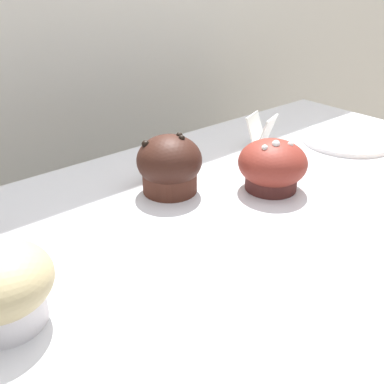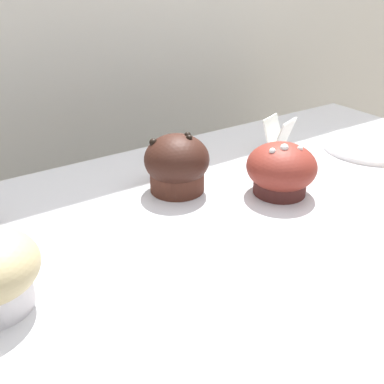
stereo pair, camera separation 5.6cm
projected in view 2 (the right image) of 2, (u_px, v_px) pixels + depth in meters
The scene contains 5 objects.
wall_back at pixel (88, 107), 1.02m from camera, with size 3.20×0.10×1.80m, color beige.
muffin_front_center at pixel (281, 170), 0.64m from camera, with size 0.10×0.10×0.08m.
muffin_back_left at pixel (177, 164), 0.64m from camera, with size 0.09×0.09×0.09m.
serving_plate at pixel (370, 146), 0.80m from camera, with size 0.17×0.17×0.01m.
price_card at pixel (278, 135), 0.78m from camera, with size 0.06×0.06×0.06m.
Camera 2 is at (-0.36, -0.36, 1.20)m, focal length 42.00 mm.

